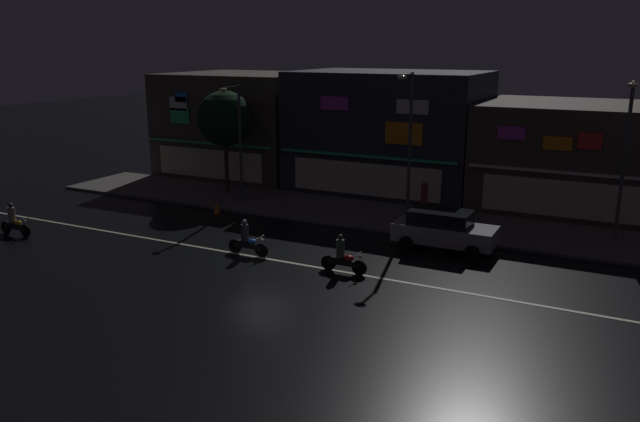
# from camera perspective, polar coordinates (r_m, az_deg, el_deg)

# --- Properties ---
(ground_plane) EXTENTS (140.00, 140.00, 0.00)m
(ground_plane) POSITION_cam_1_polar(r_m,az_deg,el_deg) (26.35, -5.32, -4.20)
(ground_plane) COLOR black
(lane_divider_stripe) EXTENTS (33.40, 0.16, 0.01)m
(lane_divider_stripe) POSITION_cam_1_polar(r_m,az_deg,el_deg) (26.35, -5.32, -4.19)
(lane_divider_stripe) COLOR beige
(lane_divider_stripe) RESTS_ON ground
(sidewalk_far) EXTENTS (35.16, 5.16, 0.14)m
(sidewalk_far) POSITION_cam_1_polar(r_m,az_deg,el_deg) (33.31, 2.24, -0.00)
(sidewalk_far) COLOR #5B5954
(sidewalk_far) RESTS_ON ground
(storefront_left_block) EXTENTS (10.92, 7.54, 7.03)m
(storefront_left_block) POSITION_cam_1_polar(r_m,az_deg,el_deg) (38.35, 6.24, 7.10)
(storefront_left_block) COLOR #2D333D
(storefront_left_block) RESTS_ON ground
(storefront_center_block) EXTENTS (10.01, 8.34, 5.56)m
(storefront_center_block) POSITION_cam_1_polar(r_m,az_deg,el_deg) (36.55, 22.13, 4.58)
(storefront_center_block) COLOR #4C443A
(storefront_center_block) RESTS_ON ground
(storefront_right_block) EXTENTS (9.67, 8.79, 6.70)m
(storefront_right_block) POSITION_cam_1_polar(r_m,az_deg,el_deg) (43.71, -6.62, 7.79)
(storefront_right_block) COLOR #4C443A
(storefront_right_block) RESTS_ON ground
(streetlamp_west) EXTENTS (0.44, 1.64, 6.32)m
(streetlamp_west) POSITION_cam_1_polar(r_m,az_deg,el_deg) (34.48, -7.41, 6.91)
(streetlamp_west) COLOR #47494C
(streetlamp_west) RESTS_ON sidewalk_far
(streetlamp_mid) EXTENTS (0.44, 1.64, 7.15)m
(streetlamp_mid) POSITION_cam_1_polar(r_m,az_deg,el_deg) (29.99, 7.95, 6.60)
(streetlamp_mid) COLOR #47494C
(streetlamp_mid) RESTS_ON sidewalk_far
(streetlamp_east) EXTENTS (0.44, 1.64, 6.97)m
(streetlamp_east) POSITION_cam_1_polar(r_m,az_deg,el_deg) (30.27, 25.72, 5.18)
(streetlamp_east) COLOR #47494C
(streetlamp_east) RESTS_ON sidewalk_far
(pedestrian_on_sidewalk) EXTENTS (0.34, 0.34, 1.75)m
(pedestrian_on_sidewalk) POSITION_cam_1_polar(r_m,az_deg,el_deg) (32.85, 9.31, 1.20)
(pedestrian_on_sidewalk) COLOR brown
(pedestrian_on_sidewalk) RESTS_ON sidewalk_far
(street_tree) EXTENTS (3.16, 3.16, 5.88)m
(street_tree) POSITION_cam_1_polar(r_m,az_deg,el_deg) (37.03, -8.53, 8.18)
(street_tree) COLOR #473323
(street_tree) RESTS_ON sidewalk_far
(parked_car_near_kerb) EXTENTS (4.30, 1.98, 1.67)m
(parked_car_near_kerb) POSITION_cam_1_polar(r_m,az_deg,el_deg) (27.68, 11.01, -1.60)
(parked_car_near_kerb) COLOR #9EA0A5
(parked_car_near_kerb) RESTS_ON ground
(motorcycle_lead) EXTENTS (1.90, 0.60, 1.52)m
(motorcycle_lead) POSITION_cam_1_polar(r_m,az_deg,el_deg) (24.40, 2.04, -4.13)
(motorcycle_lead) COLOR black
(motorcycle_lead) RESTS_ON ground
(motorcycle_following) EXTENTS (1.90, 0.60, 1.52)m
(motorcycle_following) POSITION_cam_1_polar(r_m,az_deg,el_deg) (32.35, -25.75, -0.89)
(motorcycle_following) COLOR black
(motorcycle_following) RESTS_ON ground
(motorcycle_opposite_lane) EXTENTS (1.90, 0.60, 1.52)m
(motorcycle_opposite_lane) POSITION_cam_1_polar(r_m,az_deg,el_deg) (26.59, -6.57, -2.62)
(motorcycle_opposite_lane) COLOR black
(motorcycle_opposite_lane) RESTS_ON ground
(traffic_cone) EXTENTS (0.36, 0.36, 0.55)m
(traffic_cone) POSITION_cam_1_polar(r_m,az_deg,el_deg) (33.53, -9.23, 0.28)
(traffic_cone) COLOR orange
(traffic_cone) RESTS_ON ground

